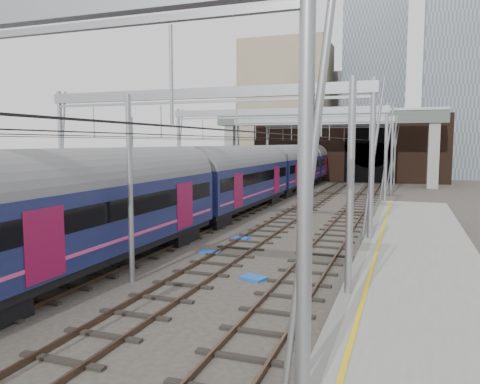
% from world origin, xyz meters
% --- Properties ---
extents(ground, '(160.00, 160.00, 0.00)m').
position_xyz_m(ground, '(0.00, 0.00, 0.00)').
color(ground, '#38332D').
rests_on(ground, ground).
extents(platform_right, '(4.32, 47.00, 1.12)m').
position_xyz_m(platform_right, '(10.18, -1.50, 0.55)').
color(platform_right, gray).
rests_on(platform_right, ground).
extents(tracks, '(14.40, 80.00, 0.22)m').
position_xyz_m(tracks, '(0.00, 15.00, 0.02)').
color(tracks, '#4C3828').
rests_on(tracks, ground).
extents(overhead_line, '(16.80, 80.00, 8.00)m').
position_xyz_m(overhead_line, '(0.00, 21.49, 6.57)').
color(overhead_line, gray).
rests_on(overhead_line, ground).
extents(retaining_wall, '(28.00, 2.75, 9.00)m').
position_xyz_m(retaining_wall, '(1.40, 51.93, 4.33)').
color(retaining_wall, '#321E16').
rests_on(retaining_wall, ground).
extents(overbridge, '(28.00, 3.00, 9.25)m').
position_xyz_m(overbridge, '(0.00, 46.00, 7.27)').
color(overbridge, gray).
rests_on(overbridge, ground).
extents(city_skyline, '(37.50, 27.50, 60.00)m').
position_xyz_m(city_skyline, '(2.73, 70.48, 17.09)').
color(city_skyline, tan).
rests_on(city_skyline, ground).
extents(train_main, '(2.97, 68.51, 5.04)m').
position_xyz_m(train_main, '(-2.00, 28.46, 2.59)').
color(train_main, black).
rests_on(train_main, ground).
extents(train_second, '(2.82, 48.85, 4.84)m').
position_xyz_m(train_second, '(-6.00, 28.00, 2.50)').
color(train_second, black).
rests_on(train_second, ground).
extents(signal_near_left, '(0.38, 0.47, 4.92)m').
position_xyz_m(signal_near_left, '(-2.37, 0.77, 3.10)').
color(signal_near_left, black).
rests_on(signal_near_left, ground).
extents(equip_cover_a, '(0.95, 0.73, 0.10)m').
position_xyz_m(equip_cover_a, '(0.94, 7.22, 0.05)').
color(equip_cover_a, blue).
rests_on(equip_cover_a, ground).
extents(equip_cover_b, '(0.90, 0.65, 0.10)m').
position_xyz_m(equip_cover_b, '(1.24, 10.82, 0.05)').
color(equip_cover_b, blue).
rests_on(equip_cover_b, ground).
extents(equip_cover_c, '(1.11, 0.94, 0.11)m').
position_xyz_m(equip_cover_c, '(4.21, 3.87, 0.06)').
color(equip_cover_c, blue).
rests_on(equip_cover_c, ground).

